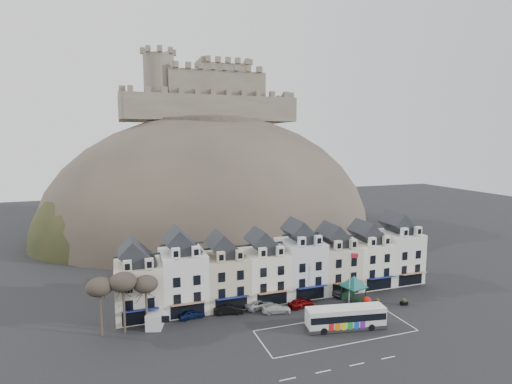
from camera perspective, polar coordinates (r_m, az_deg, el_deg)
ground at (r=58.48m, az=10.21°, el=-19.74°), size 300.00×300.00×0.00m
coach_bay_markings at (r=60.35m, az=11.34°, el=-18.87°), size 22.00×7.50×0.01m
townhouse_terrace at (r=69.77m, az=3.88°, el=-10.34°), size 54.40×9.35×11.80m
castle_hill at (r=120.22m, az=-5.62°, el=-5.29°), size 100.00×76.00×68.00m
castle at (r=124.62m, az=-6.98°, el=13.68°), size 50.20×22.20×22.00m
tree_left_far at (r=59.07m, az=-21.45°, el=-12.58°), size 3.61×3.61×8.24m
tree_left_mid at (r=58.88m, az=-18.49°, el=-12.16°), size 3.78×3.78×8.64m
tree_left_near at (r=59.18m, az=-15.49°, el=-12.64°), size 3.43×3.43×7.84m
bus at (r=60.52m, az=12.68°, el=-16.99°), size 11.52×4.48×3.17m
bus_shelter at (r=69.50m, az=13.82°, el=-12.31°), size 6.63×6.63×4.33m
red_buoy at (r=68.57m, az=15.56°, el=-14.86°), size 1.41×1.41×1.74m
flagpole at (r=67.64m, az=13.35°, el=-11.35°), size 1.18×0.58×8.81m
white_van at (r=62.36m, az=-14.05°, el=-16.89°), size 3.47×5.37×2.26m
planter_west at (r=71.28m, az=20.38°, el=-14.48°), size 1.19×0.80×1.14m
planter_east at (r=70.16m, az=16.94°, el=-14.72°), size 1.10×0.74×1.05m
car_navy at (r=63.39m, az=-9.19°, el=-16.79°), size 4.19×2.11×1.37m
car_black at (r=64.14m, az=-3.96°, el=-16.33°), size 4.85×2.54×1.52m
car_silver at (r=65.96m, az=0.47°, el=-15.69°), size 5.22×3.32×1.36m
car_white at (r=64.46m, az=2.94°, el=-16.30°), size 4.79×2.74×1.31m
car_maroon at (r=66.61m, az=6.43°, el=-15.46°), size 4.51×2.38×1.46m
car_charcoal at (r=72.29m, az=12.54°, el=-13.66°), size 5.03×3.26×1.56m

